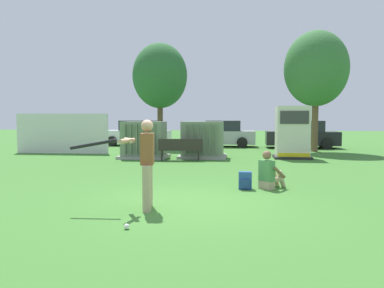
% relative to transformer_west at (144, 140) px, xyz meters
% --- Properties ---
extents(ground_plane, '(96.00, 96.00, 0.00)m').
position_rel_transformer_west_xyz_m(ground_plane, '(3.06, -8.82, -0.79)').
color(ground_plane, '#3D752D').
extents(fence_panel, '(4.80, 0.12, 2.00)m').
position_rel_transformer_west_xyz_m(fence_panel, '(-4.67, 1.68, 0.21)').
color(fence_panel, silver).
rests_on(fence_panel, ground).
extents(transformer_west, '(2.10, 1.70, 1.62)m').
position_rel_transformer_west_xyz_m(transformer_west, '(0.00, 0.00, 0.00)').
color(transformer_west, '#9E9B93').
rests_on(transformer_west, ground).
extents(transformer_mid_west, '(2.10, 1.70, 1.62)m').
position_rel_transformer_west_xyz_m(transformer_mid_west, '(2.59, 0.37, 0.00)').
color(transformer_mid_west, '#9E9B93').
rests_on(transformer_mid_west, ground).
extents(generator_enclosure, '(1.60, 1.40, 2.30)m').
position_rel_transformer_west_xyz_m(generator_enclosure, '(6.53, 0.67, 0.35)').
color(generator_enclosure, '#262626').
rests_on(generator_enclosure, ground).
extents(park_bench, '(1.83, 0.57, 0.92)m').
position_rel_transformer_west_xyz_m(park_bench, '(1.77, -0.90, -0.25)').
color(park_bench, '#2D2823').
rests_on(park_bench, ground).
extents(batter, '(1.62, 0.74, 1.74)m').
position_rel_transformer_west_xyz_m(batter, '(2.41, -9.45, 0.19)').
color(batter, tan).
rests_on(batter, ground).
extents(sports_ball, '(0.09, 0.09, 0.09)m').
position_rel_transformer_west_xyz_m(sports_ball, '(2.46, -10.82, -0.74)').
color(sports_ball, white).
rests_on(sports_ball, ground).
extents(seated_spectator, '(0.74, 0.74, 0.96)m').
position_rel_transformer_west_xyz_m(seated_spectator, '(4.99, -6.90, -0.41)').
color(seated_spectator, tan).
rests_on(seated_spectator, ground).
extents(backpack, '(0.33, 0.27, 0.44)m').
position_rel_transformer_west_xyz_m(backpack, '(4.38, -7.10, -0.57)').
color(backpack, '#264C8C').
rests_on(backpack, ground).
extents(tree_left, '(3.28, 3.28, 6.27)m').
position_rel_transformer_west_xyz_m(tree_left, '(-0.56, 6.18, 3.51)').
color(tree_left, brown).
rests_on(tree_left, ground).
extents(tree_center_left, '(3.32, 3.32, 6.34)m').
position_rel_transformer_west_xyz_m(tree_center_left, '(8.17, 4.28, 3.56)').
color(tree_center_left, brown).
rests_on(tree_center_left, ground).
extents(parked_car_leftmost, '(4.39, 2.33, 1.62)m').
position_rel_transformer_west_xyz_m(parked_car_leftmost, '(-2.35, 7.42, -0.04)').
color(parked_car_leftmost, silver).
rests_on(parked_car_leftmost, ground).
extents(parked_car_left_of_center, '(4.22, 1.95, 1.62)m').
position_rel_transformer_west_xyz_m(parked_car_left_of_center, '(3.10, 7.32, -0.04)').
color(parked_car_left_of_center, '#B2B2B7').
rests_on(parked_car_left_of_center, ground).
extents(parked_car_right_of_center, '(4.22, 1.96, 1.62)m').
position_rel_transformer_west_xyz_m(parked_car_right_of_center, '(7.93, 6.78, -0.04)').
color(parked_car_right_of_center, black).
rests_on(parked_car_right_of_center, ground).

